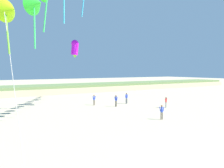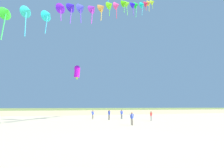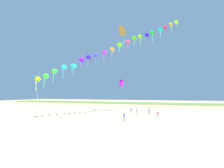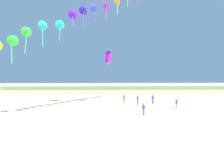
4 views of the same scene
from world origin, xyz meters
name	(u,v)px [view 1 (image 1 of 4)]	position (x,y,z in m)	size (l,w,h in m)	color
ground_plane	(200,152)	(0.00, 0.00, 0.00)	(240.00, 240.00, 0.00)	beige
dune_ridge	(32,90)	(0.00, 42.53, 0.89)	(120.00, 10.20, 1.79)	#BFAE8B
person_near_left	(166,102)	(10.89, 13.82, 0.86)	(0.52, 0.20, 1.48)	gray
person_near_right	(116,100)	(5.72, 18.43, 0.94)	(0.28, 0.56, 1.62)	#726656
person_mid_center	(162,111)	(4.93, 8.49, 0.90)	(0.50, 0.34, 1.55)	#726656
person_far_left	(94,99)	(3.69, 21.22, 0.90)	(0.55, 0.21, 1.55)	#726656
person_far_right	(127,97)	(8.64, 19.95, 0.95)	(0.58, 0.23, 1.65)	#474C56
large_kite_low_lead	(75,48)	(0.85, 21.55, 8.22)	(1.43, 1.48, 2.57)	#C912DD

